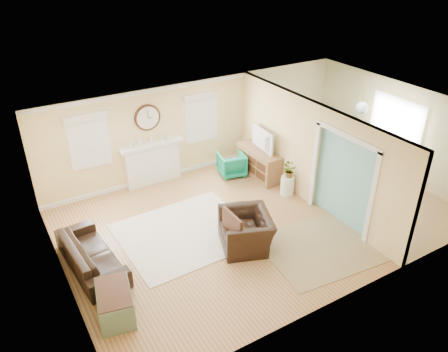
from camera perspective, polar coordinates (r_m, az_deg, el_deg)
The scene contains 29 objects.
floor at distance 10.59m, azimuth 4.57°, elevation -5.30°, with size 9.00×9.00×0.00m, color #905F33.
wall_back at distance 12.24m, azimuth -3.27°, elevation 6.58°, with size 9.00×0.02×2.60m, color #DCB679.
wall_front at distance 8.06m, azimuth 17.30°, elevation -7.71°, with size 9.00×0.02×2.60m, color #DCB679.
wall_left at distance 8.48m, azimuth -21.04°, elevation -6.42°, with size 0.02×6.00×2.60m, color #DCB679.
wall_right at distance 12.86m, azimuth 21.58°, elevation 5.66°, with size 0.02×6.00×2.60m, color #DCB679.
ceiling at distance 9.39m, azimuth 5.19°, elevation 7.96°, with size 9.00×6.00×0.02m, color white.
partition at distance 10.95m, azimuth 10.52°, elevation 3.66°, with size 0.17×6.00×2.60m.
fireplace at distance 11.88m, azimuth -9.31°, elevation 1.77°, with size 1.70×0.30×1.17m.
wall_clock at distance 11.45m, azimuth -9.97°, elevation 7.53°, with size 0.70×0.07×0.70m.
window_left at distance 11.11m, azimuth -17.29°, elevation 4.88°, with size 1.05×0.13×1.42m.
window_right at distance 12.10m, azimuth -3.00°, elevation 8.12°, with size 1.05×0.13×1.42m.
french_doors at distance 12.90m, azimuth 21.29°, elevation 4.81°, with size 0.06×1.70×2.20m.
pendant at distance 11.45m, azimuth 17.57°, elevation 8.49°, with size 0.30×0.30×0.55m.
rug_cream at distance 10.05m, azimuth -5.04°, elevation -7.37°, with size 2.86×2.48×0.02m, color beige.
rug_jute at distance 9.79m, azimuth 12.48°, elevation -9.17°, with size 2.39×1.96×0.01m, color tan.
rug_grey at distance 12.17m, azimuth 14.96°, elevation -1.35°, with size 2.29×2.86×0.01m, color gray.
sofa at distance 9.31m, azimuth -16.96°, elevation -9.77°, with size 2.13×0.83×0.62m, color black.
eames_chair at distance 9.44m, azimuth 2.88°, elevation -7.13°, with size 1.18×1.03×0.77m, color black.
green_chair at distance 12.23m, azimuth 1.02°, elevation 1.55°, with size 0.69×0.71×0.65m, color #157A62.
trunk at distance 8.20m, azimuth -14.04°, elevation -15.80°, with size 0.77×1.06×0.55m.
credenza at distance 12.17m, azimuth 4.55°, elevation 1.72°, with size 0.51×1.51×0.80m.
tv at distance 11.86m, azimuth 4.61°, elevation 4.72°, with size 1.05×0.14×0.61m, color black.
garden_stool at distance 11.42m, azimuth 8.26°, elevation -1.25°, with size 0.35×0.35×0.51m, color white.
potted_plant at distance 11.21m, azimuth 8.42°, elevation 0.71°, with size 0.34×0.29×0.37m, color #337F33.
dining_table at distance 12.01m, azimuth 15.16°, elevation 0.06°, with size 1.98×1.10×0.70m, color #432813.
dining_chair_n at distance 12.60m, azimuth 12.12°, elevation 2.65°, with size 0.47×0.47×0.86m.
dining_chair_s at distance 11.26m, azimuth 19.52°, elevation -1.27°, with size 0.49×0.49×1.01m.
dining_chair_w at distance 11.48m, azimuth 13.33°, elevation 0.42°, with size 0.49×0.49×1.04m.
dining_chair_e at distance 12.34m, azimuth 18.01°, elevation 1.72°, with size 0.49×0.49×1.01m.
Camera 1 is at (-5.19, -7.08, 5.92)m, focal length 35.00 mm.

